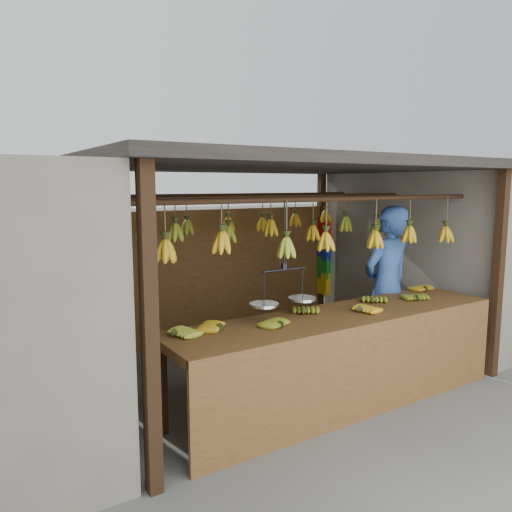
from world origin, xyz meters
TOP-DOWN VIEW (x-y plane):
  - ground at (0.00, 0.00)m, footprint 80.00×80.00m
  - stall at (0.00, 0.33)m, footprint 4.30×3.30m
  - neighbor_right at (3.60, 0.00)m, footprint 3.00×3.00m
  - counter at (0.05, -1.23)m, footprint 3.57×0.81m
  - hanging_bananas at (0.01, 0.00)m, footprint 3.56×2.24m
  - balance_scale at (-0.53, -1.00)m, footprint 0.68×0.25m
  - vendor at (1.25, -0.60)m, footprint 0.72×0.50m
  - bag_bundles at (1.94, 1.35)m, footprint 0.08×0.26m

SIDE VIEW (x-z plane):
  - ground at x=0.00m, z-range 0.00..0.00m
  - counter at x=0.05m, z-range 0.23..1.19m
  - vendor at x=1.25m, z-range 0.00..1.90m
  - bag_bundles at x=1.94m, z-range 0.40..1.60m
  - balance_scale at x=-0.53m, z-range 0.66..1.60m
  - neighbor_right at x=3.60m, z-range 0.00..2.30m
  - hanging_bananas at x=0.01m, z-range 1.43..1.81m
  - stall at x=0.00m, z-range 0.77..3.17m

